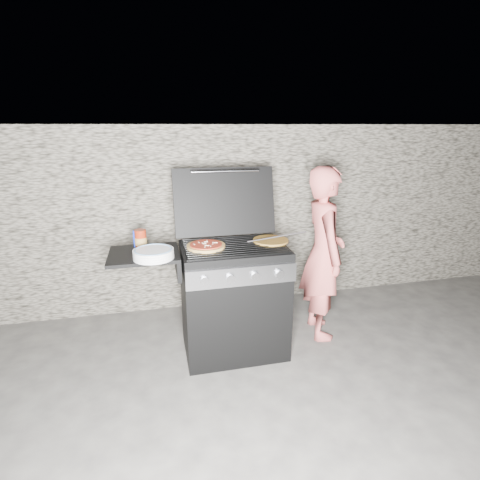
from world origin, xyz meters
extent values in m
plane|color=#393735|center=(0.00, 0.00, 0.00)|extent=(50.00, 50.00, 0.00)
cube|color=gray|center=(0.00, 1.05, 0.90)|extent=(8.00, 0.35, 1.80)
cylinder|color=#BC8E2E|center=(0.31, 0.03, 0.92)|extent=(0.31, 0.31, 0.02)
cylinder|color=maroon|center=(-0.69, 0.14, 0.97)|extent=(0.09, 0.09, 0.14)
cube|color=#0721AD|center=(-0.71, 0.16, 0.97)|extent=(0.07, 0.05, 0.13)
cylinder|color=white|center=(-0.60, -0.14, 0.93)|extent=(0.37, 0.37, 0.06)
imported|color=#CD5A55|center=(0.81, 0.11, 0.74)|extent=(0.42, 0.58, 1.48)
cylinder|color=black|center=(0.35, 0.00, 0.96)|extent=(0.45, 0.11, 0.09)
camera|label=1|loc=(-0.57, -2.66, 1.79)|focal=28.00mm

